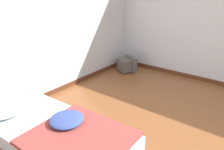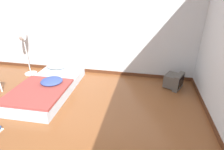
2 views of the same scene
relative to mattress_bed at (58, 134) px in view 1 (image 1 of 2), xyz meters
The scene contains 3 objects.
wall_back 1.90m from the mattress_bed, 58.52° to the left, with size 7.52×0.08×2.60m.
mattress_bed is the anchor object (origin of this frame).
crt_tv 2.96m from the mattress_bed, 15.76° to the left, with size 0.50×0.52×0.38m.
Camera 1 is at (-2.28, -0.51, 1.97)m, focal length 35.00 mm.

